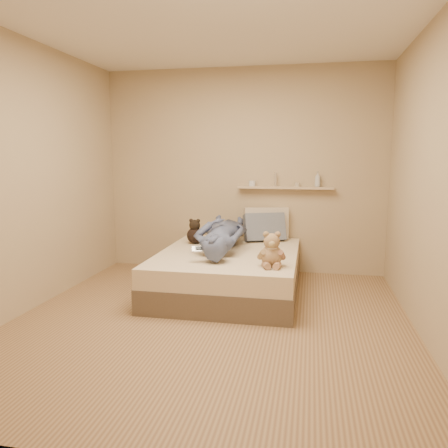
% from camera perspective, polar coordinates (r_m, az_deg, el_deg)
% --- Properties ---
extents(room, '(3.80, 3.80, 3.80)m').
position_cam_1_polar(room, '(3.80, -1.92, 5.98)').
color(room, '#94754D').
rests_on(room, ground).
extents(bed, '(1.50, 1.90, 0.45)m').
position_cam_1_polar(bed, '(4.88, 0.64, -6.21)').
color(bed, brown).
rests_on(bed, floor).
extents(game_console, '(0.16, 0.11, 0.05)m').
position_cam_1_polar(game_console, '(4.31, -3.22, -3.28)').
color(game_console, silver).
rests_on(game_console, bed).
extents(teddy_bear, '(0.28, 0.28, 0.34)m').
position_cam_1_polar(teddy_bear, '(4.16, 6.23, -3.66)').
color(teddy_bear, '#A97F5C').
rests_on(teddy_bear, bed).
extents(dark_plush, '(0.20, 0.20, 0.30)m').
position_cam_1_polar(dark_plush, '(5.25, -3.82, -1.16)').
color(dark_plush, black).
rests_on(dark_plush, bed).
extents(pillow_cream, '(0.58, 0.33, 0.41)m').
position_cam_1_polar(pillow_cream, '(5.55, 5.49, 0.09)').
color(pillow_cream, '#C1B298').
rests_on(pillow_cream, bed).
extents(pillow_grey, '(0.55, 0.41, 0.37)m').
position_cam_1_polar(pillow_grey, '(5.42, 5.31, -0.44)').
color(pillow_grey, slate).
rests_on(pillow_grey, bed).
extents(person, '(0.67, 1.55, 0.36)m').
position_cam_1_polar(person, '(4.91, -0.34, -1.23)').
color(person, '#4F577C').
rests_on(person, bed).
extents(wall_shelf, '(1.20, 0.12, 0.03)m').
position_cam_1_polar(wall_shelf, '(5.56, 8.00, 4.73)').
color(wall_shelf, tan).
rests_on(wall_shelf, wall_back).
extents(shelf_bottles, '(0.91, 0.10, 0.19)m').
position_cam_1_polar(shelf_bottles, '(5.55, 9.12, 5.58)').
color(shelf_bottles, silver).
rests_on(shelf_bottles, wall_shelf).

